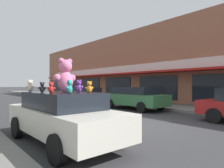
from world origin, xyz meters
The scene contains 13 objects.
ground_plane centered at (0.00, 0.00, 0.00)m, with size 260.00×260.00×0.00m, color #333335.
sidewalk_far centered at (6.46, 0.00, 0.07)m, with size 3.47×90.00×0.15m.
storefront_row centered at (14.19, 10.40, 3.57)m, with size 13.49×37.04×7.14m.
plush_art_car centered at (-3.52, -0.50, 0.78)m, with size 1.95×4.54×1.45m.
teddy_bear_giant centered at (-3.39, -0.41, 1.93)m, with size 0.74×0.47×1.00m.
teddy_bear_black centered at (-3.98, -0.15, 1.60)m, with size 0.23×0.16×0.30m.
teddy_bear_teal centered at (-3.77, -1.40, 1.62)m, with size 0.25×0.21×0.34m.
teddy_bear_orange centered at (-3.11, -1.28, 1.60)m, with size 0.24×0.17×0.32m.
teddy_bear_cream centered at (-4.16, 0.35, 1.63)m, with size 0.28×0.20×0.37m.
teddy_bear_red centered at (-4.03, -0.91, 1.60)m, with size 0.20×0.20×0.30m.
teddy_bear_purple centered at (-3.09, -0.70, 1.63)m, with size 0.22×0.27×0.36m.
parked_car_far_center centered at (3.62, 3.50, 0.82)m, with size 1.98×4.65×1.50m.
parked_car_far_right centered at (3.62, 9.58, 0.77)m, with size 1.84×4.39×1.37m.
Camera 1 is at (-6.10, -5.84, 1.68)m, focal length 32.00 mm.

